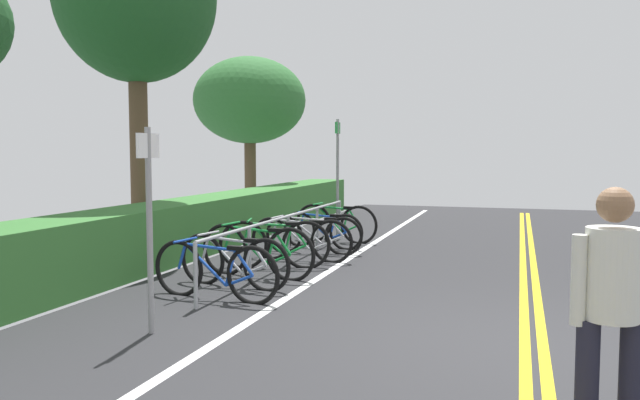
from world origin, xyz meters
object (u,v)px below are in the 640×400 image
Objects in this scene: bicycle_4 at (301,239)px; bicycle_7 at (336,223)px; tree_far_right at (250,101)px; bicycle_1 at (234,261)px; pedestrian at (612,300)px; bike_rack at (288,227)px; sign_post_near at (149,209)px; bicycle_3 at (275,244)px; bicycle_6 at (322,230)px; bicycle_5 at (314,235)px; bicycle_2 at (257,251)px; sign_post_far at (338,166)px; bicycle_0 at (215,271)px.

bicycle_7 reaches higher than bicycle_4.
bicycle_1 is at bearing -157.72° from tree_far_right.
bicycle_4 is 1.13× the size of pedestrian.
tree_far_right is at bearing 28.15° from bike_rack.
bicycle_1 is at bearing 3.60° from sign_post_near.
bicycle_3 is 2.18m from bicycle_6.
bicycle_6 is 0.80m from bicycle_7.
bicycle_3 reaches higher than bicycle_6.
bicycle_7 is at bearing -2.46° from bicycle_3.
bicycle_5 is 1.08× the size of bicycle_6.
pedestrian reaches higher than bicycle_2.
bicycle_1 is 4.43m from bicycle_7.
bicycle_4 is 6.95m from pedestrian.
bicycle_3 is at bearing 167.91° from bike_rack.
tree_far_right reaches higher than bicycle_5.
bicycle_5 is at bearing -5.23° from bicycle_3.
bicycle_7 is 8.88m from pedestrian.
bicycle_6 is at bearing 2.96° from bicycle_4.
sign_post_near is at bearing 72.10° from pedestrian.
bicycle_3 is 0.82× the size of sign_post_near.
bicycle_2 is at bearing 2.15° from sign_post_near.
bicycle_5 is 1.12× the size of pedestrian.
bicycle_4 is 1.01× the size of bicycle_5.
bicycle_3 is at bearing -178.50° from sign_post_far.
bicycle_1 is 2.21m from bicycle_4.
bicycle_4 is 1.04× the size of bicycle_7.
bike_rack is 3.71× the size of bicycle_6.
bicycle_4 is (0.38, -0.09, -0.24)m from bike_rack.
bicycle_5 is 5.24m from sign_post_near.
pedestrian is (-6.45, -3.98, 0.58)m from bicycle_5.
sign_post_near reaches higher than bicycle_7.
tree_far_right is at bearing 46.99° from sign_post_far.
bicycle_0 is 1.04× the size of bicycle_1.
bicycle_0 is 5.12m from bicycle_7.
bicycle_4 is at bearing -175.06° from sign_post_far.
bicycle_7 is at bearing -1.69° from bicycle_2.
bike_rack is at bearing -0.29° from bicycle_0.
bicycle_2 is at bearing 174.23° from bicycle_4.
bicycle_6 is at bearing 0.32° from sign_post_near.
bicycle_5 is at bearing -3.06° from bicycle_2.
bike_rack is 0.45m from bicycle_3.
bicycle_3 is 0.97× the size of bicycle_7.
bicycle_6 is 0.67× the size of sign_post_far.
bicycle_1 is 0.84× the size of sign_post_near.
sign_post_far is at bearing 1.50° from bicycle_3.
sign_post_near is at bearing -178.00° from bicycle_3.
bike_rack reaches higher than bicycle_3.
bicycle_5 is 0.88× the size of sign_post_near.
bicycle_3 reaches higher than bicycle_4.
sign_post_far reaches higher than bicycle_1.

